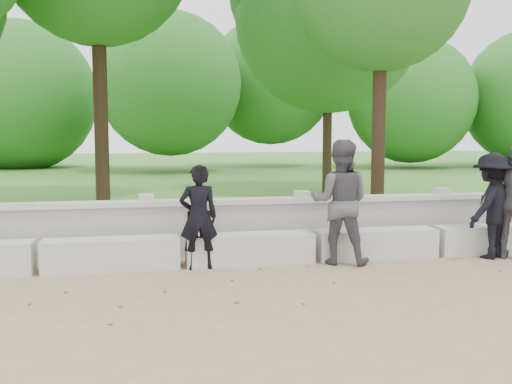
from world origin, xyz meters
TOP-DOWN VIEW (x-y plane):
  - ground at (0.00, 0.00)m, footprint 80.00×80.00m
  - lawn at (0.00, 14.00)m, footprint 40.00×22.00m
  - concrete_bench at (0.00, 1.90)m, footprint 11.90×0.45m
  - parapet_wall at (0.00, 2.60)m, footprint 12.50×0.35m
  - man_main at (0.22, 1.72)m, footprint 0.55×0.50m
  - visitor_left at (2.32, 1.68)m, footprint 1.10×0.99m
  - visitor_mid at (4.76, 1.57)m, footprint 1.22×1.04m
  - tree_right at (4.64, 9.29)m, footprint 5.29×5.29m
  - shrub_b at (2.55, 4.17)m, footprint 0.41×0.41m
  - shrub_c at (2.06, 3.30)m, footprint 0.68×0.70m

SIDE VIEW (x-z plane):
  - ground at x=0.00m, z-range 0.00..0.00m
  - lawn at x=0.00m, z-range 0.00..0.25m
  - concrete_bench at x=0.00m, z-range 0.00..0.45m
  - parapet_wall at x=0.00m, z-range 0.01..0.91m
  - shrub_b at x=2.55m, z-range 0.25..0.83m
  - shrub_c at x=2.06m, z-range 0.25..0.84m
  - man_main at x=0.22m, z-range 0.00..1.50m
  - visitor_mid at x=4.76m, z-range 0.00..1.64m
  - visitor_left at x=2.32m, z-range 0.00..1.85m
  - tree_right at x=4.64m, z-range 1.57..9.51m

